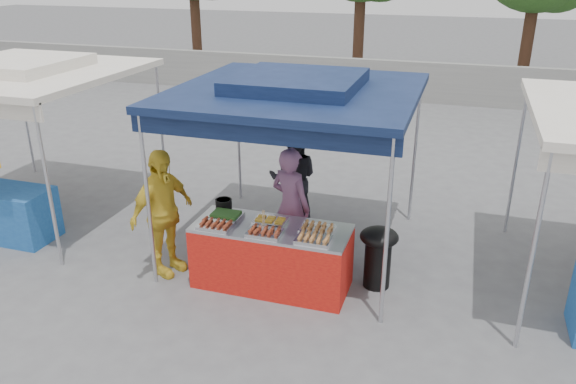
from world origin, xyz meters
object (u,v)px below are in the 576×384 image
(wok_burner, at_px, (378,252))
(vendor_woman, at_px, (291,206))
(customer_person, at_px, (163,213))
(helper_man, at_px, (293,179))
(cooking_pot, at_px, (224,204))
(vendor_table, at_px, (272,256))

(wok_burner, bearing_deg, vendor_woman, 157.23)
(customer_person, bearing_deg, helper_man, -14.40)
(cooking_pot, distance_m, customer_person, 0.82)
(cooking_pot, bearing_deg, helper_man, 69.35)
(cooking_pot, xyz_separation_m, helper_man, (0.55, 1.45, -0.11))
(cooking_pot, distance_m, helper_man, 1.55)
(wok_burner, distance_m, customer_person, 2.87)
(vendor_table, distance_m, vendor_woman, 0.82)
(wok_burner, xyz_separation_m, vendor_woman, (-1.28, 0.30, 0.35))
(cooking_pot, relative_size, vendor_woman, 0.13)
(cooking_pot, bearing_deg, wok_burner, 1.41)
(cooking_pot, relative_size, customer_person, 0.13)
(customer_person, bearing_deg, cooking_pot, -37.77)
(vendor_table, distance_m, wok_burner, 1.38)
(vendor_table, xyz_separation_m, wok_burner, (1.32, 0.40, 0.07))
(wok_burner, xyz_separation_m, customer_person, (-2.80, -0.51, 0.39))
(vendor_woman, bearing_deg, vendor_table, 107.44)
(vendor_woman, xyz_separation_m, customer_person, (-1.52, -0.81, 0.04))
(cooking_pot, bearing_deg, vendor_woman, 22.94)
(vendor_table, bearing_deg, cooking_pot, 156.74)
(cooking_pot, xyz_separation_m, vendor_woman, (0.84, 0.36, -0.07))
(vendor_woman, relative_size, customer_person, 0.96)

